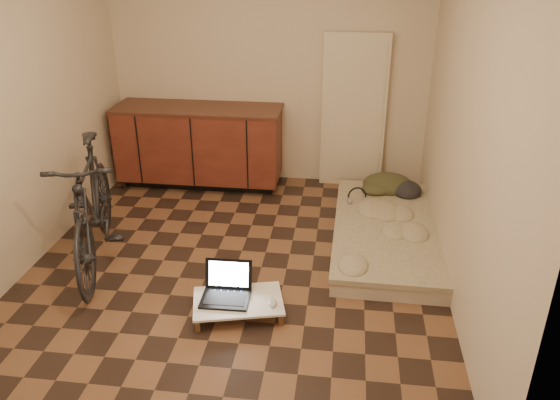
# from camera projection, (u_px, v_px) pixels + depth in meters

# --- Properties ---
(room_shell) EXTENTS (3.50, 4.00, 2.60)m
(room_shell) POSITION_uv_depth(u_px,v_px,m) (231.00, 121.00, 4.17)
(room_shell) COLOR brown
(room_shell) RESTS_ON ground
(cabinets) EXTENTS (1.84, 0.62, 0.91)m
(cabinets) POSITION_uv_depth(u_px,v_px,m) (200.00, 145.00, 6.14)
(cabinets) COLOR black
(cabinets) RESTS_ON ground
(appliance_panel) EXTENTS (0.70, 0.10, 1.70)m
(appliance_panel) POSITION_uv_depth(u_px,v_px,m) (354.00, 112.00, 6.00)
(appliance_panel) COLOR beige
(appliance_panel) RESTS_ON ground
(bicycle) EXTENTS (1.04, 1.90, 1.18)m
(bicycle) POSITION_uv_depth(u_px,v_px,m) (91.00, 200.00, 4.55)
(bicycle) COLOR black
(bicycle) RESTS_ON ground
(futon) EXTENTS (0.98, 2.01, 0.17)m
(futon) POSITION_uv_depth(u_px,v_px,m) (386.00, 232.00, 5.09)
(futon) COLOR #C1B09A
(futon) RESTS_ON ground
(clothing_pile) EXTENTS (0.56, 0.47, 0.22)m
(clothing_pile) POSITION_uv_depth(u_px,v_px,m) (393.00, 180.00, 5.72)
(clothing_pile) COLOR #393A21
(clothing_pile) RESTS_ON futon
(headphones) EXTENTS (0.25, 0.24, 0.14)m
(headphones) POSITION_uv_depth(u_px,v_px,m) (357.00, 196.00, 5.45)
(headphones) COLOR black
(headphones) RESTS_ON futon
(lap_desk) EXTENTS (0.75, 0.58, 0.11)m
(lap_desk) POSITION_uv_depth(u_px,v_px,m) (238.00, 302.00, 4.09)
(lap_desk) COLOR brown
(lap_desk) RESTS_ON ground
(laptop) EXTENTS (0.37, 0.33, 0.25)m
(laptop) POSITION_uv_depth(u_px,v_px,m) (226.00, 291.00, 4.11)
(laptop) COLOR black
(laptop) RESTS_ON lap_desk
(mouse) EXTENTS (0.09, 0.12, 0.04)m
(mouse) POSITION_uv_depth(u_px,v_px,m) (272.00, 302.00, 4.02)
(mouse) COLOR silver
(mouse) RESTS_ON lap_desk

